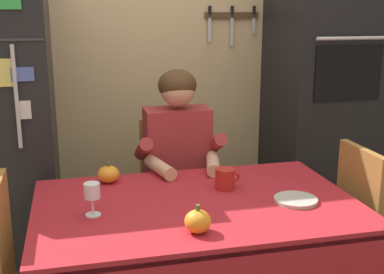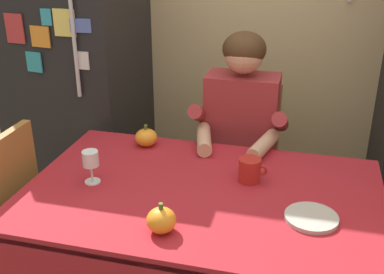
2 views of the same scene
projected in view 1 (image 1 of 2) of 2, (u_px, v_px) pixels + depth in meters
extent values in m
cube|color=#D1B784|center=(157.00, 50.00, 3.24)|extent=(3.70, 0.10, 2.60)
cube|color=#4C3823|center=(232.00, 15.00, 3.23)|extent=(0.36, 0.02, 0.04)
cube|color=silver|center=(210.00, 30.00, 3.22)|extent=(0.02, 0.01, 0.15)
cube|color=black|center=(210.00, 10.00, 3.18)|extent=(0.02, 0.01, 0.06)
cube|color=silver|center=(232.00, 32.00, 3.25)|extent=(0.02, 0.01, 0.18)
cube|color=black|center=(232.00, 10.00, 3.22)|extent=(0.02, 0.01, 0.06)
cube|color=silver|center=(254.00, 26.00, 3.28)|extent=(0.02, 0.01, 0.10)
cube|color=black|center=(254.00, 10.00, 3.25)|extent=(0.02, 0.01, 0.06)
cylinder|color=silver|center=(16.00, 97.00, 2.38)|extent=(0.02, 0.02, 0.50)
cube|color=#E5D666|center=(3.00, 73.00, 2.36)|extent=(0.11, 0.01, 0.13)
cube|color=silver|center=(24.00, 110.00, 2.42)|extent=(0.07, 0.01, 0.09)
cube|color=#4C66B7|center=(22.00, 74.00, 2.38)|extent=(0.11, 0.02, 0.07)
cube|color=black|center=(321.00, 91.00, 3.20)|extent=(0.60, 0.60, 2.10)
cube|color=black|center=(348.00, 73.00, 2.87)|extent=(0.42, 0.01, 0.32)
cylinder|color=silver|center=(354.00, 38.00, 2.80)|extent=(0.45, 0.02, 0.02)
cylinder|color=tan|center=(54.00, 257.00, 2.51)|extent=(0.06, 0.06, 0.70)
cylinder|color=tan|center=(290.00, 231.00, 2.80)|extent=(0.06, 0.06, 0.70)
cube|color=#A81E28|center=(196.00, 206.00, 2.19)|extent=(1.40, 0.90, 0.04)
cube|color=#9E6B33|center=(176.00, 207.00, 2.93)|extent=(0.40, 0.40, 0.04)
cube|color=#9E6B33|center=(170.00, 156.00, 3.03)|extent=(0.36, 0.04, 0.48)
cylinder|color=#9E6B33|center=(153.00, 259.00, 2.78)|extent=(0.04, 0.04, 0.41)
cylinder|color=#9E6B33|center=(144.00, 233.00, 3.10)|extent=(0.04, 0.04, 0.41)
cylinder|color=#9E6B33|center=(212.00, 252.00, 2.86)|extent=(0.04, 0.04, 0.41)
cylinder|color=#9E6B33|center=(197.00, 228.00, 3.18)|extent=(0.04, 0.04, 0.41)
cylinder|color=#38384C|center=(171.00, 267.00, 2.65)|extent=(0.09, 0.09, 0.38)
cylinder|color=#38384C|center=(207.00, 263.00, 2.70)|extent=(0.09, 0.09, 0.38)
cube|color=#38384C|center=(166.00, 208.00, 2.74)|extent=(0.12, 0.40, 0.11)
cube|color=#38384C|center=(198.00, 205.00, 2.78)|extent=(0.12, 0.40, 0.11)
cube|color=#9E2D33|center=(177.00, 150.00, 2.80)|extent=(0.36, 0.20, 0.48)
cylinder|color=#9E2D33|center=(143.00, 149.00, 2.68)|extent=(0.07, 0.26, 0.18)
cylinder|color=#9E2D33|center=(215.00, 144.00, 2.77)|extent=(0.07, 0.26, 0.18)
cylinder|color=#D8A884|center=(160.00, 168.00, 2.55)|extent=(0.13, 0.27, 0.07)
cylinder|color=#D8A884|center=(213.00, 164.00, 2.61)|extent=(0.13, 0.27, 0.07)
sphere|color=#D8A884|center=(178.00, 89.00, 2.69)|extent=(0.19, 0.19, 0.19)
ellipsoid|color=#472D19|center=(177.00, 85.00, 2.70)|extent=(0.21, 0.21, 0.17)
cube|color=#9E6B33|center=(359.00, 197.00, 2.38)|extent=(0.04, 0.36, 0.48)
cylinder|color=#9E6B33|center=(336.00, 270.00, 2.66)|extent=(0.04, 0.04, 0.41)
cube|color=#9E6B33|center=(2.00, 241.00, 1.93)|extent=(0.04, 0.36, 0.48)
cylinder|color=#B2231E|center=(225.00, 179.00, 2.33)|extent=(0.09, 0.09, 0.10)
torus|color=#B2231E|center=(235.00, 177.00, 2.34)|extent=(0.05, 0.01, 0.05)
cylinder|color=white|center=(93.00, 215.00, 2.04)|extent=(0.06, 0.06, 0.01)
cylinder|color=white|center=(93.00, 206.00, 2.03)|extent=(0.01, 0.01, 0.07)
cylinder|color=white|center=(92.00, 191.00, 2.02)|extent=(0.07, 0.07, 0.06)
ellipsoid|color=orange|center=(108.00, 174.00, 2.42)|extent=(0.11, 0.11, 0.08)
cylinder|color=#4C6023|center=(108.00, 164.00, 2.41)|extent=(0.02, 0.02, 0.02)
ellipsoid|color=orange|center=(198.00, 221.00, 1.88)|extent=(0.10, 0.10, 0.09)
cylinder|color=#4C6023|center=(198.00, 208.00, 1.86)|extent=(0.02, 0.02, 0.02)
cylinder|color=#B7B2A8|center=(295.00, 200.00, 2.19)|extent=(0.19, 0.19, 0.02)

